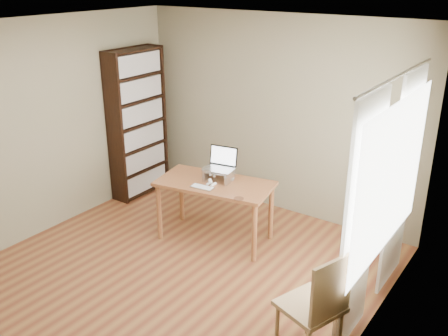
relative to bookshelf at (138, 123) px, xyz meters
The scene contains 10 objects.
room 2.43m from the bookshelf, 39.52° to the right, with size 4.04×4.54×2.64m.
bookshelf is the anchor object (origin of this frame).
curtains 3.83m from the bookshelf, 11.30° to the right, with size 0.03×1.90×2.25m.
desk 1.84m from the bookshelf, 16.47° to the right, with size 1.45×0.91×0.75m.
laptop_stand 1.79m from the bookshelf, 13.99° to the right, with size 0.32×0.25×0.13m.
laptop 1.76m from the bookshelf, 12.04° to the right, with size 0.39×0.35×0.25m.
keyboard 1.88m from the bookshelf, 23.17° to the right, with size 0.28×0.14×0.02m.
coaster 2.34m from the bookshelf, 18.28° to the right, with size 0.11×0.11×0.01m, color #54311C.
cat 1.80m from the bookshelf, 12.91° to the right, with size 0.24×0.48×0.15m.
chair 4.01m from the bookshelf, 24.64° to the right, with size 0.58×0.58×1.03m.
Camera 1 is at (3.08, -3.30, 3.08)m, focal length 40.00 mm.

